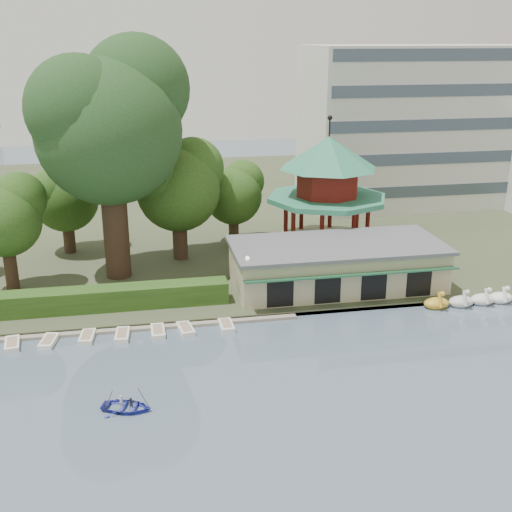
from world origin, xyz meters
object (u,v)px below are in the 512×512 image
object	(u,v)px
boathouse	(337,264)
rowboat_with_passengers	(126,404)
dock	(78,331)
big_tree	(110,118)
pavilion	(328,182)

from	to	relation	value
boathouse	rowboat_with_passengers	xyz separation A→B (m)	(-18.33, -16.42, -1.92)
dock	boathouse	bearing A→B (deg)	12.24
boathouse	big_tree	bearing A→B (deg)	161.69
big_tree	rowboat_with_passengers	size ratio (longest dim) A/B	4.25
boathouse	pavilion	world-z (taller)	pavilion
boathouse	pavilion	xyz separation A→B (m)	(2.00, 10.03, 5.11)
dock	pavilion	xyz separation A→B (m)	(24.00, 14.80, 7.36)
boathouse	dock	bearing A→B (deg)	-167.76
pavilion	rowboat_with_passengers	distance (m)	34.09
pavilion	rowboat_with_passengers	xyz separation A→B (m)	(-20.33, -26.45, -7.04)
boathouse	big_tree	xyz separation A→B (m)	(-18.83, 6.23, 12.36)
dock	rowboat_with_passengers	xyz separation A→B (m)	(3.67, -11.65, 0.33)
dock	big_tree	xyz separation A→B (m)	(3.17, 11.01, 14.61)
big_tree	dock	bearing A→B (deg)	-106.08
boathouse	pavilion	bearing A→B (deg)	78.72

